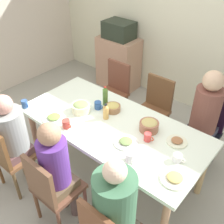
{
  "coord_description": "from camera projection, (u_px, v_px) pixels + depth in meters",
  "views": [
    {
      "loc": [
        1.46,
        -1.73,
        2.53
      ],
      "look_at": [
        0.0,
        0.0,
        0.9
      ],
      "focal_mm": 43.34,
      "sensor_mm": 36.0,
      "label": 1
    }
  ],
  "objects": [
    {
      "name": "wall_back",
      "position": [
        203.0,
        26.0,
        3.78
      ],
      "size": [
        5.67,
        0.12,
        2.6
      ],
      "primitive_type": "cube",
      "color": "beige",
      "rests_on": "ground_plane"
    },
    {
      "name": "cup_3",
      "position": [
        25.0,
        104.0,
        3.1
      ],
      "size": [
        0.11,
        0.07,
        0.09
      ],
      "color": "#365B96",
      "rests_on": "dining_table"
    },
    {
      "name": "dining_table",
      "position": [
        112.0,
        129.0,
        2.93
      ],
      "size": [
        2.07,
        0.98,
        0.75
      ],
      "color": "white",
      "rests_on": "ground_plane"
    },
    {
      "name": "cup_4",
      "position": [
        66.0,
        124.0,
        2.81
      ],
      "size": [
        0.12,
        0.08,
        0.09
      ],
      "color": "#CF453B",
      "rests_on": "dining_table"
    },
    {
      "name": "person_4",
      "position": [
        205.0,
        113.0,
        2.99
      ],
      "size": [
        0.3,
        0.3,
        1.29
      ],
      "color": "#3E403F",
      "rests_on": "ground_plane"
    },
    {
      "name": "chair_0",
      "position": [
        51.0,
        188.0,
        2.48
      ],
      "size": [
        0.4,
        0.4,
        0.9
      ],
      "color": "brown",
      "rests_on": "ground_plane"
    },
    {
      "name": "bowl_1",
      "position": [
        81.0,
        107.0,
        3.03
      ],
      "size": [
        0.21,
        0.21,
        0.11
      ],
      "color": "beige",
      "rests_on": "dining_table"
    },
    {
      "name": "cup_0",
      "position": [
        98.0,
        105.0,
        3.08
      ],
      "size": [
        0.12,
        0.08,
        0.09
      ],
      "color": "#2F5899",
      "rests_on": "dining_table"
    },
    {
      "name": "person_3",
      "position": [
        12.0,
        134.0,
        2.78
      ],
      "size": [
        0.33,
        0.33,
        1.19
      ],
      "color": "brown",
      "rests_on": "ground_plane"
    },
    {
      "name": "side_cabinet",
      "position": [
        118.0,
        63.0,
        4.76
      ],
      "size": [
        0.7,
        0.44,
        0.9
      ],
      "primitive_type": "cube",
      "color": "tan",
      "rests_on": "ground_plane"
    },
    {
      "name": "plate_2",
      "position": [
        177.0,
        141.0,
        2.63
      ],
      "size": [
        0.2,
        0.2,
        0.04
      ],
      "color": "silver",
      "rests_on": "dining_table"
    },
    {
      "name": "plate_3",
      "position": [
        175.0,
        178.0,
        2.26
      ],
      "size": [
        0.25,
        0.25,
        0.04
      ],
      "color": "silver",
      "rests_on": "dining_table"
    },
    {
      "name": "chair_2",
      "position": [
        154.0,
        106.0,
        3.56
      ],
      "size": [
        0.4,
        0.4,
        0.9
      ],
      "color": "brown",
      "rests_on": "ground_plane"
    },
    {
      "name": "cup_5",
      "position": [
        148.0,
        137.0,
        2.64
      ],
      "size": [
        0.11,
        0.07,
        0.09
      ],
      "color": "#D64240",
      "rests_on": "dining_table"
    },
    {
      "name": "microwave",
      "position": [
        119.0,
        30.0,
        4.42
      ],
      "size": [
        0.48,
        0.36,
        0.28
      ],
      "primitive_type": "cube",
      "color": "#242E22",
      "rests_on": "side_cabinet"
    },
    {
      "name": "ground_plane",
      "position": [
        112.0,
        171.0,
        3.32
      ],
      "size": [
        6.52,
        6.52,
        0.0
      ],
      "primitive_type": "plane",
      "color": "#9F9F93"
    },
    {
      "name": "chair_4",
      "position": [
        204.0,
        128.0,
        3.2
      ],
      "size": [
        0.4,
        0.4,
        0.9
      ],
      "color": "black",
      "rests_on": "ground_plane"
    },
    {
      "name": "plate_1",
      "position": [
        54.0,
        118.0,
        2.94
      ],
      "size": [
        0.26,
        0.26,
        0.04
      ],
      "color": "silver",
      "rests_on": "dining_table"
    },
    {
      "name": "bottle_0",
      "position": [
        106.0,
        112.0,
        2.91
      ],
      "size": [
        0.06,
        0.06,
        0.19
      ],
      "color": "tan",
      "rests_on": "dining_table"
    },
    {
      "name": "bowl_0",
      "position": [
        113.0,
        107.0,
        3.05
      ],
      "size": [
        0.18,
        0.18,
        0.09
      ],
      "color": "#9C6D48",
      "rests_on": "dining_table"
    },
    {
      "name": "chair_3",
      "position": [
        9.0,
        154.0,
        2.85
      ],
      "size": [
        0.4,
        0.4,
        0.9
      ],
      "color": "brown",
      "rests_on": "ground_plane"
    },
    {
      "name": "chair_1",
      "position": [
        114.0,
        89.0,
        3.92
      ],
      "size": [
        0.4,
        0.4,
        0.9
      ],
      "color": "brown",
      "rests_on": "ground_plane"
    },
    {
      "name": "cup_1",
      "position": [
        130.0,
        157.0,
        2.42
      ],
      "size": [
        0.12,
        0.08,
        0.09
      ],
      "color": "white",
      "rests_on": "dining_table"
    },
    {
      "name": "person_0",
      "position": [
        56.0,
        167.0,
        2.42
      ],
      "size": [
        0.3,
        0.3,
        1.21
      ],
      "color": "brown",
      "rests_on": "ground_plane"
    },
    {
      "name": "bowl_2",
      "position": [
        149.0,
        125.0,
        2.76
      ],
      "size": [
        0.2,
        0.2,
        0.12
      ],
      "color": "#9D6349",
      "rests_on": "dining_table"
    },
    {
      "name": "plate_0",
      "position": [
        126.0,
        142.0,
        2.62
      ],
      "size": [
        0.24,
        0.24,
        0.04
      ],
      "color": "white",
      "rests_on": "dining_table"
    },
    {
      "name": "bottle_1",
      "position": [
        105.0,
        96.0,
        3.11
      ],
      "size": [
        0.06,
        0.06,
        0.24
      ],
      "color": "#4F7830",
      "rests_on": "dining_table"
    },
    {
      "name": "person_5",
      "position": [
        115.0,
        208.0,
        2.04
      ],
      "size": [
        0.33,
        0.33,
        1.25
      ],
      "color": "brown",
      "rests_on": "ground_plane"
    },
    {
      "name": "cup_2",
      "position": [
        178.0,
        158.0,
        2.42
      ],
      "size": [
        0.12,
        0.08,
        0.07
      ],
      "color": "white",
      "rests_on": "dining_table"
    }
  ]
}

